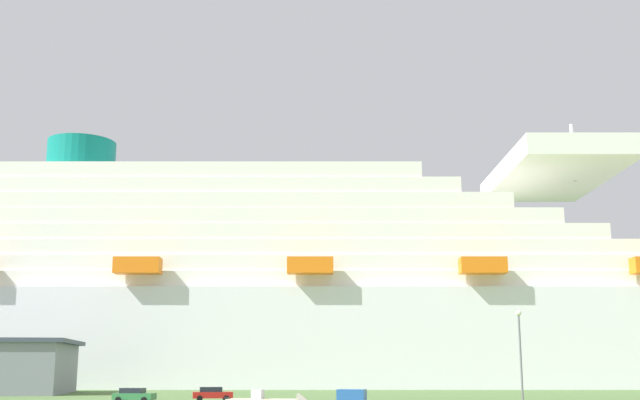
% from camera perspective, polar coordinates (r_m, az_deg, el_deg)
% --- Properties ---
extents(ground_plane, '(600.00, 600.00, 0.00)m').
position_cam_1_polar(ground_plane, '(114.34, -4.35, -13.80)').
color(ground_plane, '#4C6B38').
extents(cruise_ship, '(258.19, 50.30, 60.18)m').
position_cam_1_polar(cruise_ship, '(157.85, -6.26, -7.22)').
color(cruise_ship, white).
rests_on(cruise_ship, ground_plane).
extents(street_lamp, '(0.56, 0.56, 9.34)m').
position_cam_1_polar(street_lamp, '(81.80, 14.21, -10.08)').
color(street_lamp, slate).
rests_on(street_lamp, ground_plane).
extents(parked_car_green_wagon, '(4.68, 2.70, 1.58)m').
position_cam_1_polar(parked_car_green_wagon, '(91.11, -13.25, -13.50)').
color(parked_car_green_wagon, '#2D723F').
rests_on(parked_car_green_wagon, ground_plane).
extents(parked_car_red_hatchback, '(4.71, 2.45, 1.58)m').
position_cam_1_polar(parked_car_red_hatchback, '(93.85, -7.77, -13.65)').
color(parked_car_red_hatchback, red).
rests_on(parked_car_red_hatchback, ground_plane).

